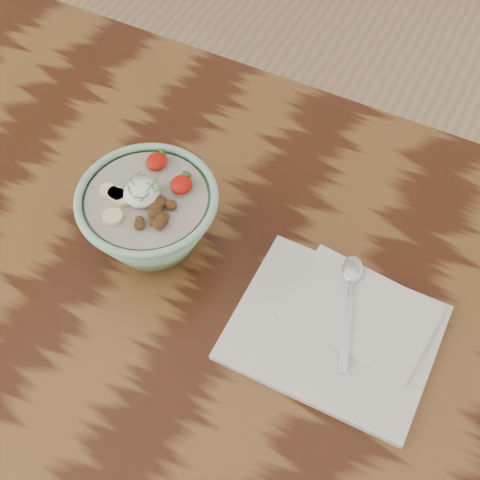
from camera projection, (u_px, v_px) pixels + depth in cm
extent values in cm
cube|color=#391A0E|center=(215.00, 315.00, 90.97)|extent=(160.00, 90.00, 4.00)
cylinder|color=#4C2D19|center=(25.00, 145.00, 158.71)|extent=(7.00, 7.00, 71.00)
cylinder|color=#8FC1A0|center=(154.00, 240.00, 94.84)|extent=(8.31, 8.31, 1.19)
torus|color=#8FC1A0|center=(146.00, 198.00, 86.82)|extent=(18.90, 18.90, 1.09)
cylinder|color=#ADA48F|center=(147.00, 201.00, 87.32)|extent=(16.03, 16.03, 0.99)
ellipsoid|color=white|center=(141.00, 193.00, 86.24)|extent=(4.68, 4.68, 2.57)
ellipsoid|color=#B20F08|center=(157.00, 161.00, 89.43)|extent=(2.86, 3.15, 1.57)
cone|color=#286623|center=(161.00, 153.00, 89.83)|extent=(1.40, 1.03, 1.52)
ellipsoid|color=#B20F08|center=(181.00, 185.00, 87.18)|extent=(2.89, 3.17, 1.59)
cone|color=#286623|center=(186.00, 176.00, 87.58)|extent=(1.40, 1.03, 1.52)
cylinder|color=beige|center=(108.00, 191.00, 87.11)|extent=(2.23, 2.23, 0.70)
cylinder|color=beige|center=(113.00, 217.00, 84.72)|extent=(2.54, 2.54, 0.70)
cylinder|color=beige|center=(123.00, 198.00, 86.42)|extent=(2.48, 2.48, 0.70)
cylinder|color=beige|center=(116.00, 194.00, 86.83)|extent=(2.21, 2.21, 0.70)
cylinder|color=beige|center=(117.00, 195.00, 86.67)|extent=(2.07, 2.07, 0.70)
ellipsoid|color=#513117|center=(160.00, 202.00, 85.77)|extent=(2.64, 2.63, 1.21)
ellipsoid|color=#513117|center=(140.00, 220.00, 84.31)|extent=(1.77, 1.65, 1.02)
ellipsoid|color=#513117|center=(171.00, 205.00, 85.59)|extent=(2.02, 1.94, 1.13)
ellipsoid|color=#513117|center=(155.00, 222.00, 84.22)|extent=(1.66, 1.71, 0.72)
ellipsoid|color=#513117|center=(140.00, 225.00, 83.83)|extent=(1.85, 1.95, 0.95)
ellipsoid|color=#513117|center=(159.00, 224.00, 83.80)|extent=(2.43, 2.48, 0.99)
ellipsoid|color=#513117|center=(155.00, 213.00, 84.70)|extent=(2.62, 2.59, 1.21)
ellipsoid|color=#513117|center=(156.00, 208.00, 85.25)|extent=(1.97, 1.65, 1.24)
ellipsoid|color=#513117|center=(161.00, 220.00, 84.17)|extent=(2.01, 2.07, 1.32)
ellipsoid|color=#513117|center=(163.00, 216.00, 84.59)|extent=(1.87, 1.87, 0.94)
ellipsoid|color=#513117|center=(158.00, 205.00, 85.67)|extent=(1.59, 1.52, 0.91)
cylinder|color=#458538|center=(155.00, 182.00, 85.90)|extent=(0.23, 1.75, 0.24)
cylinder|color=#458538|center=(138.00, 197.00, 84.47)|extent=(1.30, 0.65, 0.23)
cylinder|color=#458538|center=(129.00, 190.00, 85.11)|extent=(1.31, 1.19, 0.24)
cylinder|color=#458538|center=(160.00, 190.00, 85.17)|extent=(1.12, 1.28, 0.23)
cylinder|color=#458538|center=(145.00, 197.00, 84.48)|extent=(0.52, 1.67, 0.24)
cylinder|color=#458538|center=(132.00, 182.00, 85.86)|extent=(1.31, 0.92, 0.23)
cylinder|color=#458538|center=(137.00, 174.00, 86.65)|extent=(0.61, 1.02, 0.22)
cylinder|color=#458538|center=(151.00, 186.00, 85.54)|extent=(1.40, 0.67, 0.23)
cylinder|color=#458538|center=(150.00, 187.00, 85.37)|extent=(0.21, 1.52, 0.23)
cylinder|color=#458538|center=(141.00, 175.00, 86.55)|extent=(1.37, 0.65, 0.23)
cube|color=silver|center=(334.00, 332.00, 86.76)|extent=(25.68, 20.75, 0.99)
cube|color=silver|center=(360.00, 311.00, 87.60)|extent=(20.01, 14.73, 0.59)
cube|color=silver|center=(346.00, 333.00, 85.31)|extent=(4.12, 10.77, 0.33)
cylinder|color=silver|center=(351.00, 287.00, 88.99)|extent=(1.45, 2.92, 0.67)
ellipsoid|color=silver|center=(353.00, 269.00, 90.40)|extent=(4.03, 5.01, 0.90)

